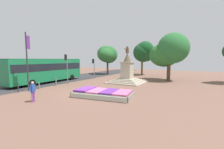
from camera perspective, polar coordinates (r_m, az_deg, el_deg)
name	(u,v)px	position (r m, az deg, el deg)	size (l,w,h in m)	color
ground_plane	(86,93)	(15.79, -9.85, -6.96)	(76.03, 76.03, 0.00)	brown
street_asphalt_strip	(27,85)	(23.52, -29.55, -3.41)	(7.31, 66.52, 0.01)	#333335
flower_planter	(103,93)	(14.12, -3.48, -7.22)	(5.82, 3.66, 0.65)	#38281C
statue_monument	(127,75)	(22.40, 5.76, -0.14)	(5.05, 5.05, 5.39)	#B3A994
traffic_light_mid_block	(67,64)	(21.80, -16.94, 4.01)	(0.41, 0.30, 4.14)	slate
traffic_light_far_corner	(94,65)	(26.82, -7.00, 3.58)	(0.41, 0.30, 3.53)	slate
banner_pole	(27,60)	(18.50, -29.60, 4.67)	(0.14, 0.59, 6.33)	#2D2D33
city_bus	(47,69)	(24.20, -23.44, 1.93)	(2.68, 11.91, 3.54)	#197A47
pedestrian_with_handbag	(33,90)	(13.75, -27.92, -5.30)	(0.31, 0.55, 1.69)	#8C4C99
kerb_bollard_south	(18,87)	(18.56, -32.14, -4.17)	(0.11, 0.11, 1.04)	#2D2D33
kerb_bollard_mid_a	(39,85)	(19.60, -26.04, -3.75)	(0.16, 0.16, 0.78)	slate
kerb_bollard_mid_b	(56,81)	(21.10, -20.57, -2.46)	(0.16, 0.16, 1.07)	slate
park_tree_behind_statue	(169,51)	(25.90, 20.92, 8.25)	(6.20, 5.57, 7.57)	#4C3823
park_tree_far_right	(144,52)	(33.46, 12.27, 8.31)	(4.43, 5.29, 7.26)	brown
park_tree_street_side	(107,55)	(34.69, -1.89, 7.61)	(4.94, 4.91, 6.60)	brown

